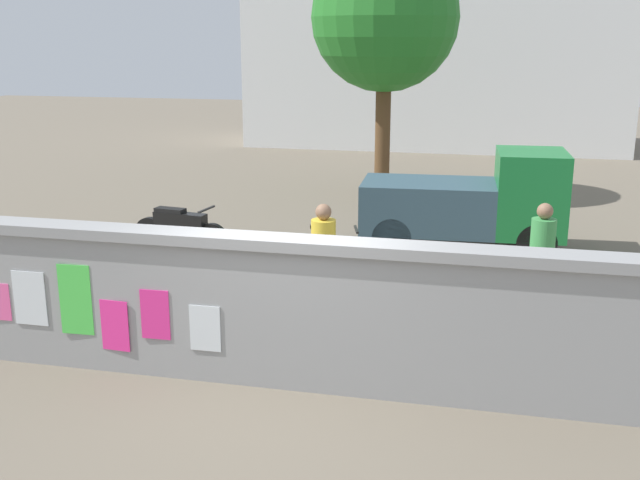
% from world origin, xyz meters
% --- Properties ---
extents(ground, '(60.00, 60.00, 0.00)m').
position_xyz_m(ground, '(0.00, 8.00, 0.00)').
color(ground, '#6B6051').
extents(poster_wall, '(8.28, 0.42, 1.72)m').
position_xyz_m(poster_wall, '(-0.01, -0.00, 0.88)').
color(poster_wall, '#949494').
rests_on(poster_wall, ground).
extents(auto_rickshaw_truck, '(3.68, 1.70, 1.85)m').
position_xyz_m(auto_rickshaw_truck, '(1.85, 6.17, 0.90)').
color(auto_rickshaw_truck, black).
rests_on(auto_rickshaw_truck, ground).
extents(motorcycle, '(1.90, 0.56, 0.87)m').
position_xyz_m(motorcycle, '(-3.32, 4.81, 0.46)').
color(motorcycle, black).
rests_on(motorcycle, ground).
extents(bicycle_near, '(1.71, 0.44, 0.95)m').
position_xyz_m(bicycle_near, '(-2.67, 2.33, 0.36)').
color(bicycle_near, black).
rests_on(bicycle_near, ground).
extents(bicycle_far, '(1.66, 0.59, 0.95)m').
position_xyz_m(bicycle_far, '(-0.33, 3.65, 0.36)').
color(bicycle_far, black).
rests_on(bicycle_far, ground).
extents(person_walking, '(0.42, 0.42, 1.62)m').
position_xyz_m(person_walking, '(-0.04, 2.18, 0.99)').
color(person_walking, '#BF6626').
rests_on(person_walking, ground).
extents(person_bystander, '(0.48, 0.48, 1.62)m').
position_xyz_m(person_bystander, '(2.89, 2.91, 0.99)').
color(person_bystander, '#BF6626').
rests_on(person_bystander, ground).
extents(tree_roadside, '(3.48, 3.48, 5.99)m').
position_xyz_m(tree_roadside, '(-0.50, 10.76, 4.23)').
color(tree_roadside, brown).
rests_on(tree_roadside, ground).
extents(building_background, '(13.37, 4.39, 6.59)m').
position_xyz_m(building_background, '(-0.01, 20.05, 3.32)').
color(building_background, silver).
rests_on(building_background, ground).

